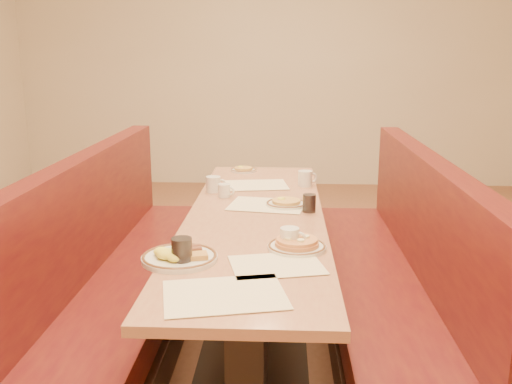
{
  "coord_description": "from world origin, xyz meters",
  "views": [
    {
      "loc": [
        0.14,
        -2.82,
        1.56
      ],
      "look_at": [
        0.0,
        0.09,
        0.85
      ],
      "focal_mm": 40.0,
      "sensor_mm": 36.0,
      "label": 1
    }
  ],
  "objects_px": {
    "coffee_mug_a": "(290,237)",
    "coffee_mug_d": "(214,184)",
    "soda_tumbler_mid": "(309,203)",
    "diner_table": "(255,283)",
    "eggs_plate": "(179,257)",
    "coffee_mug_b": "(225,190)",
    "soda_tumbler_near": "(182,252)",
    "booth_left": "(119,282)",
    "booth_right": "(394,288)",
    "pancake_plate": "(297,245)",
    "coffee_mug_c": "(306,178)"
  },
  "relations": [
    {
      "from": "coffee_mug_a",
      "to": "coffee_mug_d",
      "type": "bearing_deg",
      "value": 127.71
    },
    {
      "from": "diner_table",
      "to": "eggs_plate",
      "type": "relative_size",
      "value": 8.16
    },
    {
      "from": "booth_right",
      "to": "coffee_mug_d",
      "type": "distance_m",
      "value": 1.2
    },
    {
      "from": "coffee_mug_d",
      "to": "diner_table",
      "type": "bearing_deg",
      "value": -60.58
    },
    {
      "from": "eggs_plate",
      "to": "soda_tumbler_mid",
      "type": "bearing_deg",
      "value": 53.65
    },
    {
      "from": "coffee_mug_a",
      "to": "soda_tumbler_mid",
      "type": "height_order",
      "value": "soda_tumbler_mid"
    },
    {
      "from": "coffee_mug_a",
      "to": "coffee_mug_d",
      "type": "distance_m",
      "value": 1.08
    },
    {
      "from": "diner_table",
      "to": "booth_right",
      "type": "bearing_deg",
      "value": 0.0
    },
    {
      "from": "eggs_plate",
      "to": "coffee_mug_b",
      "type": "height_order",
      "value": "coffee_mug_b"
    },
    {
      "from": "eggs_plate",
      "to": "soda_tumbler_near",
      "type": "bearing_deg",
      "value": -64.72
    },
    {
      "from": "booth_right",
      "to": "soda_tumbler_near",
      "type": "xyz_separation_m",
      "value": [
        -0.98,
        -0.73,
        0.44
      ]
    },
    {
      "from": "booth_right",
      "to": "coffee_mug_d",
      "type": "height_order",
      "value": "booth_right"
    },
    {
      "from": "soda_tumbler_near",
      "to": "coffee_mug_b",
      "type": "bearing_deg",
      "value": 87.03
    },
    {
      "from": "coffee_mug_b",
      "to": "coffee_mug_d",
      "type": "height_order",
      "value": "coffee_mug_d"
    },
    {
      "from": "booth_left",
      "to": "coffee_mug_b",
      "type": "relative_size",
      "value": 25.09
    },
    {
      "from": "eggs_plate",
      "to": "booth_right",
      "type": "bearing_deg",
      "value": 34.15
    },
    {
      "from": "booth_left",
      "to": "eggs_plate",
      "type": "height_order",
      "value": "booth_left"
    },
    {
      "from": "diner_table",
      "to": "pancake_plate",
      "type": "xyz_separation_m",
      "value": [
        0.2,
        -0.52,
        0.4
      ]
    },
    {
      "from": "eggs_plate",
      "to": "coffee_mug_a",
      "type": "xyz_separation_m",
      "value": [
        0.45,
        0.18,
        0.03
      ]
    },
    {
      "from": "coffee_mug_a",
      "to": "coffee_mug_d",
      "type": "xyz_separation_m",
      "value": [
        -0.45,
        0.99,
        0.0
      ]
    },
    {
      "from": "soda_tumbler_near",
      "to": "pancake_plate",
      "type": "bearing_deg",
      "value": 24.78
    },
    {
      "from": "coffee_mug_b",
      "to": "coffee_mug_d",
      "type": "xyz_separation_m",
      "value": [
        -0.08,
        0.12,
        0.01
      ]
    },
    {
      "from": "coffee_mug_b",
      "to": "soda_tumbler_near",
      "type": "height_order",
      "value": "soda_tumbler_near"
    },
    {
      "from": "eggs_plate",
      "to": "booth_left",
      "type": "bearing_deg",
      "value": 123.92
    },
    {
      "from": "soda_tumbler_near",
      "to": "booth_left",
      "type": "bearing_deg",
      "value": 123.42
    },
    {
      "from": "coffee_mug_d",
      "to": "booth_left",
      "type": "bearing_deg",
      "value": -133.16
    },
    {
      "from": "booth_right",
      "to": "soda_tumbler_mid",
      "type": "xyz_separation_m",
      "value": [
        -0.45,
        0.07,
        0.44
      ]
    },
    {
      "from": "coffee_mug_c",
      "to": "coffee_mug_d",
      "type": "relative_size",
      "value": 1.0
    },
    {
      "from": "soda_tumbler_near",
      "to": "eggs_plate",
      "type": "bearing_deg",
      "value": 115.28
    },
    {
      "from": "booth_left",
      "to": "pancake_plate",
      "type": "relative_size",
      "value": 10.0
    },
    {
      "from": "eggs_plate",
      "to": "coffee_mug_c",
      "type": "height_order",
      "value": "coffee_mug_c"
    },
    {
      "from": "booth_left",
      "to": "coffee_mug_b",
      "type": "height_order",
      "value": "booth_left"
    },
    {
      "from": "diner_table",
      "to": "coffee_mug_a",
      "type": "bearing_deg",
      "value": -70.63
    },
    {
      "from": "soda_tumbler_near",
      "to": "soda_tumbler_mid",
      "type": "xyz_separation_m",
      "value": [
        0.53,
        0.8,
        -0.01
      ]
    },
    {
      "from": "soda_tumbler_mid",
      "to": "coffee_mug_a",
      "type": "bearing_deg",
      "value": -100.38
    },
    {
      "from": "pancake_plate",
      "to": "soda_tumbler_mid",
      "type": "height_order",
      "value": "soda_tumbler_mid"
    },
    {
      "from": "booth_left",
      "to": "eggs_plate",
      "type": "distance_m",
      "value": 0.92
    },
    {
      "from": "coffee_mug_c",
      "to": "soda_tumbler_near",
      "type": "distance_m",
      "value": 1.5
    },
    {
      "from": "eggs_plate",
      "to": "soda_tumbler_near",
      "type": "height_order",
      "value": "soda_tumbler_near"
    },
    {
      "from": "diner_table",
      "to": "coffee_mug_a",
      "type": "height_order",
      "value": "coffee_mug_a"
    },
    {
      "from": "coffee_mug_a",
      "to": "coffee_mug_b",
      "type": "distance_m",
      "value": 0.94
    },
    {
      "from": "booth_left",
      "to": "soda_tumbler_mid",
      "type": "distance_m",
      "value": 1.1
    },
    {
      "from": "diner_table",
      "to": "eggs_plate",
      "type": "height_order",
      "value": "eggs_plate"
    },
    {
      "from": "eggs_plate",
      "to": "coffee_mug_b",
      "type": "xyz_separation_m",
      "value": [
        0.08,
        1.05,
        0.02
      ]
    },
    {
      "from": "booth_right",
      "to": "coffee_mug_d",
      "type": "relative_size",
      "value": 20.25
    },
    {
      "from": "booth_right",
      "to": "coffee_mug_a",
      "type": "bearing_deg",
      "value": -138.09
    },
    {
      "from": "coffee_mug_b",
      "to": "coffee_mug_c",
      "type": "xyz_separation_m",
      "value": [
        0.48,
        0.31,
        0.01
      ]
    },
    {
      "from": "coffee_mug_b",
      "to": "soda_tumbler_mid",
      "type": "bearing_deg",
      "value": -11.64
    },
    {
      "from": "booth_right",
      "to": "coffee_mug_b",
      "type": "height_order",
      "value": "booth_right"
    },
    {
      "from": "coffee_mug_a",
      "to": "coffee_mug_b",
      "type": "relative_size",
      "value": 1.15
    }
  ]
}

